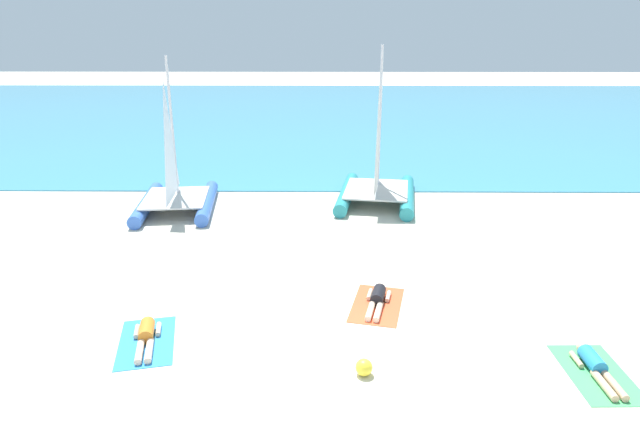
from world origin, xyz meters
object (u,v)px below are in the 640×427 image
(sunbather_left, at_px, (146,335))
(towel_right, at_px, (596,373))
(sailboat_blue, at_px, (175,189))
(beach_ball, at_px, (364,367))
(towel_left, at_px, (147,342))
(sunbather_middle, at_px, (377,299))
(towel_middle, at_px, (377,305))
(sunbather_right, at_px, (596,366))
(sailboat_teal, at_px, (377,181))

(sunbather_left, relative_size, towel_right, 0.82)
(towel_right, bearing_deg, sailboat_blue, 137.47)
(beach_ball, bearing_deg, towel_left, 166.41)
(sailboat_blue, xyz_separation_m, sunbather_left, (1.55, -8.39, -0.65))
(sailboat_blue, relative_size, sunbather_middle, 3.36)
(towel_middle, relative_size, towel_right, 1.00)
(towel_right, bearing_deg, sunbather_right, 91.08)
(sailboat_teal, bearing_deg, towel_right, -64.62)
(sunbather_left, height_order, beach_ball, beach_ball)
(towel_left, bearing_deg, beach_ball, -13.59)
(sailboat_blue, height_order, sunbather_middle, sailboat_blue)
(sailboat_teal, bearing_deg, towel_middle, -86.52)
(sunbather_left, xyz_separation_m, sunbather_right, (8.74, -0.98, 0.00))
(sailboat_blue, xyz_separation_m, sunbather_middle, (6.45, -6.76, -0.65))
(towel_left, height_order, sunbather_middle, sunbather_middle)
(towel_middle, bearing_deg, towel_right, -34.10)
(sailboat_teal, xyz_separation_m, towel_middle, (-0.67, -7.82, -0.82))
(towel_right, xyz_separation_m, beach_ball, (-4.34, -0.07, 0.16))
(sailboat_teal, distance_m, towel_middle, 7.89)
(towel_middle, xyz_separation_m, sunbather_right, (3.86, -2.55, 0.13))
(towel_left, relative_size, sunbather_middle, 1.22)
(towel_left, relative_size, towel_right, 1.00)
(towel_middle, distance_m, sunbather_middle, 0.14)
(sailboat_teal, relative_size, towel_right, 2.92)
(towel_right, relative_size, beach_ball, 5.86)
(towel_right, distance_m, sunbather_right, 0.14)
(towel_middle, bearing_deg, sunbather_right, -33.42)
(towel_middle, distance_m, sunbather_right, 4.63)
(towel_left, relative_size, beach_ball, 5.86)
(sunbather_right, bearing_deg, towel_middle, 145.50)
(beach_ball, bearing_deg, towel_right, 0.98)
(towel_left, xyz_separation_m, sunbather_right, (8.73, -0.92, 0.13))
(sailboat_teal, bearing_deg, beach_ball, -87.87)
(sailboat_blue, relative_size, towel_middle, 2.76)
(sunbather_middle, distance_m, beach_ball, 2.80)
(sailboat_blue, bearing_deg, sunbather_middle, -52.69)
(sailboat_teal, relative_size, sunbather_right, 3.55)
(sailboat_blue, bearing_deg, towel_left, -85.83)
(sunbather_middle, relative_size, beach_ball, 4.81)
(towel_left, bearing_deg, towel_middle, 18.50)
(sunbather_middle, height_order, sunbather_right, same)
(sailboat_teal, xyz_separation_m, beach_ball, (-1.15, -10.51, -0.66))
(towel_left, bearing_deg, sailboat_teal, 59.64)
(sailboat_teal, relative_size, towel_middle, 2.92)
(sailboat_blue, relative_size, towel_right, 2.76)
(towel_middle, bearing_deg, beach_ball, -100.10)
(towel_left, bearing_deg, sunbather_right, -6.02)
(sailboat_teal, bearing_deg, sailboat_blue, -163.67)
(sunbather_right, bearing_deg, sailboat_blue, 136.58)
(sailboat_blue, bearing_deg, sunbather_right, -48.65)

